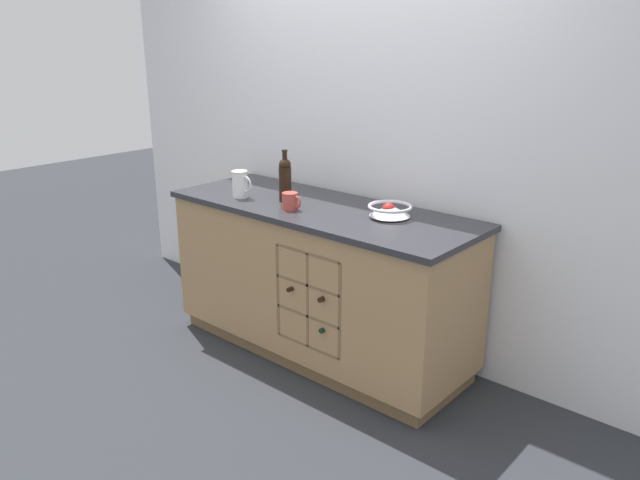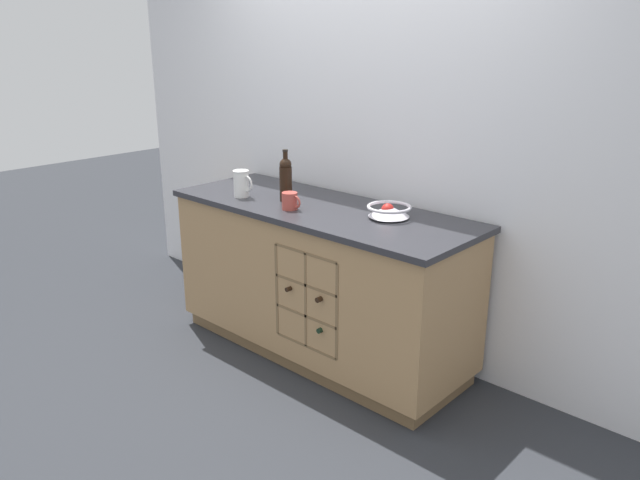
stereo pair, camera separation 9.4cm
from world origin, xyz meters
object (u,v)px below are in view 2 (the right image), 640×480
at_px(fruit_bowl, 389,210).
at_px(ceramic_mug, 290,201).
at_px(white_pitcher, 242,183).
at_px(standing_wine_bottle, 286,178).

distance_m(fruit_bowl, ceramic_mug, 0.57).
distance_m(white_pitcher, ceramic_mug, 0.42).
bearing_deg(white_pitcher, fruit_bowl, 14.38).
relative_size(fruit_bowl, ceramic_mug, 1.88).
xyz_separation_m(ceramic_mug, standing_wine_bottle, (-0.15, 0.12, 0.09)).
bearing_deg(white_pitcher, ceramic_mug, -0.26).
height_order(fruit_bowl, ceramic_mug, ceramic_mug).
relative_size(white_pitcher, ceramic_mug, 1.28).
height_order(ceramic_mug, standing_wine_bottle, standing_wine_bottle).
relative_size(white_pitcher, standing_wine_bottle, 0.53).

